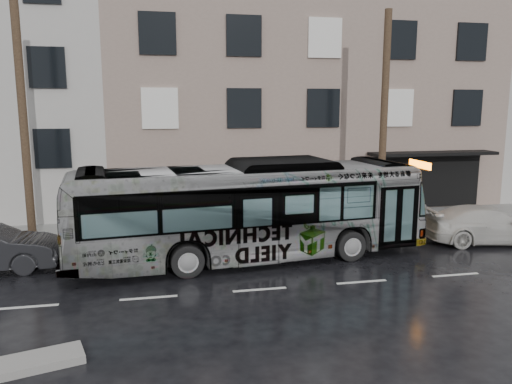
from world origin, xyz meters
TOP-DOWN VIEW (x-y plane):
  - ground at (0.00, 0.00)m, footprint 120.00×120.00m
  - sidewalk at (0.00, 4.90)m, footprint 90.00×3.60m
  - building_taupe at (5.00, 12.70)m, footprint 20.00×12.00m
  - utility_pole_front at (6.50, 3.30)m, footprint 0.30×0.30m
  - utility_pole_rear at (-7.50, 3.30)m, footprint 0.30×0.30m
  - sign_post at (7.60, 3.30)m, footprint 0.06×0.06m
  - bus at (0.26, 0.49)m, footprint 12.73×4.23m
  - white_sedan at (9.83, 0.72)m, footprint 5.21×2.69m
  - slush_pile at (-5.43, -5.79)m, footprint 1.95×1.26m

SIDE VIEW (x-z plane):
  - ground at x=0.00m, z-range 0.00..0.00m
  - sidewalk at x=0.00m, z-range 0.00..0.15m
  - slush_pile at x=-5.43m, z-range 0.00..0.18m
  - white_sedan at x=9.83m, z-range 0.00..1.45m
  - sign_post at x=7.60m, z-range 0.15..2.55m
  - bus at x=0.26m, z-range 0.00..3.48m
  - utility_pole_front at x=6.50m, z-range 0.15..9.15m
  - utility_pole_rear at x=-7.50m, z-range 0.15..9.15m
  - building_taupe at x=5.00m, z-range 0.00..11.00m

